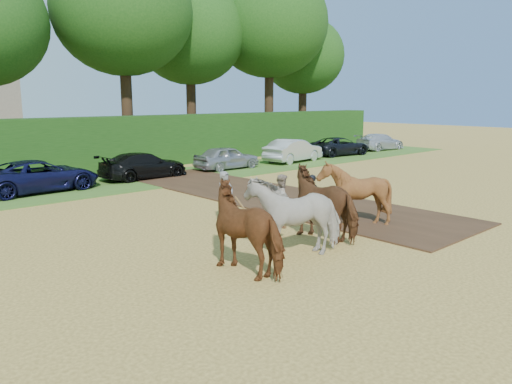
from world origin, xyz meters
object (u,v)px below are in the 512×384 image
at_px(spectator_near, 282,199).
at_px(plough_team, 309,208).
at_px(spectator_far, 312,198).
at_px(parked_cars, 194,161).

bearing_deg(spectator_near, plough_team, -166.94).
bearing_deg(plough_team, spectator_near, 61.54).
bearing_deg(plough_team, spectator_far, 39.15).
height_order(spectator_near, parked_cars, spectator_near).
xyz_separation_m(spectator_far, plough_team, (-2.15, -1.75, 0.26)).
relative_size(spectator_near, plough_team, 0.23).
height_order(spectator_far, parked_cars, spectator_far).
relative_size(spectator_near, parked_cars, 0.04).
distance_m(plough_team, parked_cars, 14.19).
height_order(spectator_near, plough_team, plough_team).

